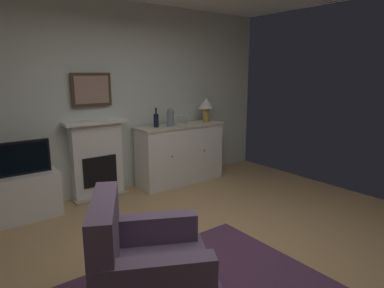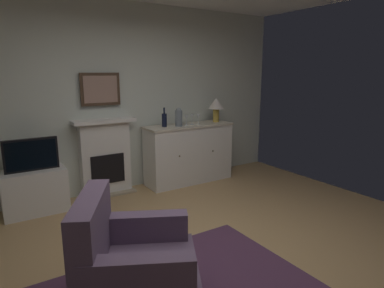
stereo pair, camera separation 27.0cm
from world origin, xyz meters
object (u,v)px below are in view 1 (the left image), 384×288
object	(u,v)px
fireplace_unit	(97,159)
framed_picture	(92,90)
tv_set	(22,158)
wine_bottle	(156,120)
armchair	(146,269)
wine_glass_left	(178,118)
wine_glass_right	(189,117)
tv_cabinet	(26,196)
wine_glass_center	(183,117)
vase_decorative	(170,117)
table_lamp	(206,105)
sideboard_cabinet	(180,153)

from	to	relation	value
fireplace_unit	framed_picture	size ratio (longest dim) A/B	2.00
fireplace_unit	tv_set	world-z (taller)	fireplace_unit
wine_bottle	armchair	distance (m)	2.89
armchair	framed_picture	bearing A→B (deg)	75.75
wine_glass_left	tv_set	bearing A→B (deg)	179.03
wine_glass_right	wine_glass_left	bearing A→B (deg)	-179.77
tv_cabinet	wine_glass_center	bearing A→B (deg)	-1.20
tv_cabinet	tv_set	size ratio (longest dim) A/B	1.21
wine_bottle	tv_set	xyz separation A→B (m)	(-1.86, -0.03, -0.28)
wine_glass_left	tv_set	world-z (taller)	wine_glass_left
vase_decorative	tv_set	world-z (taller)	vase_decorative
tv_cabinet	wine_bottle	bearing A→B (deg)	0.10
tv_set	vase_decorative	bearing A→B (deg)	-1.16
table_lamp	vase_decorative	distance (m)	0.76
framed_picture	wine_bottle	world-z (taller)	framed_picture
framed_picture	sideboard_cabinet	world-z (taller)	framed_picture
fireplace_unit	wine_bottle	size ratio (longest dim) A/B	3.79
table_lamp	vase_decorative	bearing A→B (deg)	-176.15
fireplace_unit	wine_bottle	xyz separation A→B (m)	(0.88, -0.16, 0.49)
wine_glass_center	tv_cabinet	bearing A→B (deg)	178.80
wine_glass_left	wine_glass_right	bearing A→B (deg)	0.23
wine_bottle	vase_decorative	distance (m)	0.22
fireplace_unit	wine_glass_center	size ratio (longest dim) A/B	6.67
vase_decorative	wine_glass_center	bearing A→B (deg)	3.80
fireplace_unit	armchair	distance (m)	2.61
wine_glass_left	tv_cabinet	xyz separation A→B (m)	(-2.21, 0.06, -0.78)
wine_bottle	wine_glass_left	xyz separation A→B (m)	(0.35, -0.06, 0.01)
fireplace_unit	wine_glass_right	xyz separation A→B (m)	(1.45, -0.22, 0.51)
tv_cabinet	vase_decorative	bearing A→B (deg)	-1.80
table_lamp	sideboard_cabinet	bearing A→B (deg)	-180.00
vase_decorative	fireplace_unit	bearing A→B (deg)	168.24
fireplace_unit	wine_glass_right	world-z (taller)	fireplace_unit
table_lamp	armchair	world-z (taller)	table_lamp
fireplace_unit	sideboard_cabinet	bearing A→B (deg)	-7.75
framed_picture	table_lamp	distance (m)	1.87
framed_picture	wine_bottle	bearing A→B (deg)	-13.06
fireplace_unit	wine_glass_center	bearing A→B (deg)	-8.92
wine_glass_left	table_lamp	bearing A→B (deg)	4.33
table_lamp	wine_glass_left	bearing A→B (deg)	-175.67
table_lamp	wine_bottle	xyz separation A→B (m)	(-0.95, 0.02, -0.17)
sideboard_cabinet	wine_glass_right	size ratio (longest dim) A/B	8.69
wine_glass_center	table_lamp	bearing A→B (deg)	3.87
table_lamp	wine_glass_right	world-z (taller)	table_lamp
wine_glass_right	tv_cabinet	size ratio (longest dim) A/B	0.22
vase_decorative	tv_cabinet	xyz separation A→B (m)	(-2.07, 0.06, -0.79)
wine_bottle	wine_glass_left	world-z (taller)	wine_bottle
wine_glass_right	tv_set	world-z (taller)	wine_glass_right
sideboard_cabinet	armchair	bearing A→B (deg)	-129.81
wine_glass_center	tv_cabinet	world-z (taller)	wine_glass_center
fireplace_unit	wine_bottle	world-z (taller)	wine_bottle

